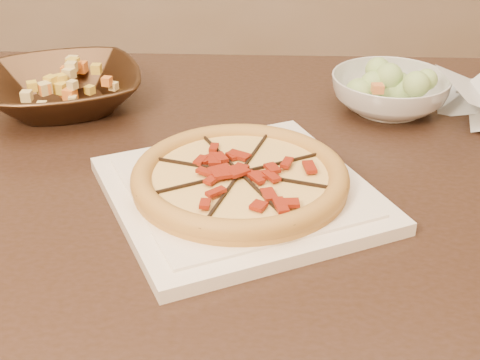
{
  "coord_description": "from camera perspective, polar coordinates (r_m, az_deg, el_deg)",
  "views": [
    {
      "loc": [
        0.01,
        -0.93,
        1.21
      ],
      "look_at": [
        0.04,
        -0.18,
        0.78
      ],
      "focal_mm": 50.0,
      "sensor_mm": 36.0,
      "label": 1
    }
  ],
  "objects": [
    {
      "name": "dining_table",
      "position": [
        1.03,
        -5.39,
        -2.93
      ],
      "size": [
        1.51,
        1.05,
        0.75
      ],
      "color": "#311F19",
      "rests_on": "floor"
    },
    {
      "name": "plate",
      "position": [
        0.87,
        0.0,
        -1.11
      ],
      "size": [
        0.42,
        0.42,
        0.02
      ],
      "color": "white",
      "rests_on": "dining_table"
    },
    {
      "name": "pizza",
      "position": [
        0.86,
        -0.0,
        0.23
      ],
      "size": [
        0.28,
        0.28,
        0.03
      ],
      "color": "#B37C2D",
      "rests_on": "plate"
    },
    {
      "name": "bronze_bowl",
      "position": [
        1.17,
        -14.85,
        7.43
      ],
      "size": [
        0.32,
        0.32,
        0.06
      ],
      "primitive_type": "imported",
      "rotation": [
        0.0,
        0.0,
        0.26
      ],
      "color": "#412A19",
      "rests_on": "dining_table"
    },
    {
      "name": "mixed_dish",
      "position": [
        1.16,
        -15.15,
        9.51
      ],
      "size": [
        0.13,
        0.12,
        0.03
      ],
      "color": "#D5B86C",
      "rests_on": "bronze_bowl"
    },
    {
      "name": "salad_bowl",
      "position": [
        1.15,
        12.64,
        7.25
      ],
      "size": [
        0.25,
        0.25,
        0.06
      ],
      "primitive_type": "imported",
      "rotation": [
        0.0,
        0.0,
        -0.34
      ],
      "color": "silver",
      "rests_on": "dining_table"
    },
    {
      "name": "salad",
      "position": [
        1.14,
        12.82,
        9.51
      ],
      "size": [
        0.09,
        0.1,
        0.04
      ],
      "color": "#A2B778",
      "rests_on": "salad_bowl"
    }
  ]
}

